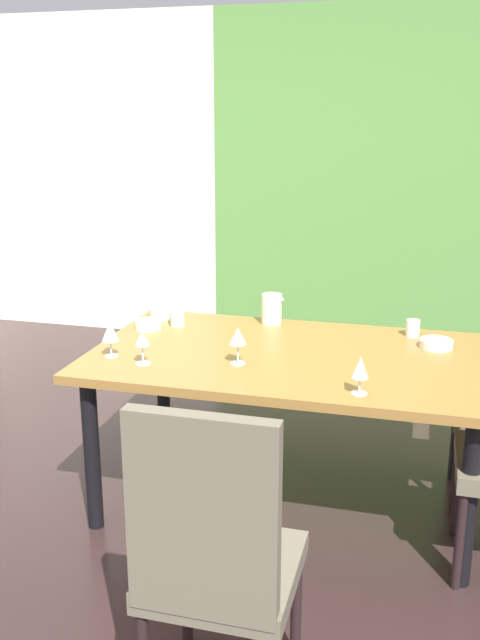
{
  "coord_description": "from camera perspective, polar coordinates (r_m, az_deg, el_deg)",
  "views": [
    {
      "loc": [
        0.99,
        -2.63,
        1.77
      ],
      "look_at": [
        0.17,
        0.44,
        0.85
      ],
      "focal_mm": 40.0,
      "sensor_mm": 36.0,
      "label": 1
    }
  ],
  "objects": [
    {
      "name": "ground_plane",
      "position": [
        3.33,
        -4.98,
        -16.23
      ],
      "size": [
        5.68,
        5.67,
        0.02
      ],
      "primitive_type": "cube",
      "color": "#2F1F1F"
    },
    {
      "name": "back_panel_interior",
      "position": [
        6.09,
        -11.99,
        11.06
      ],
      "size": [
        2.19,
        0.1,
        2.53
      ],
      "primitive_type": "cube",
      "color": "silver",
      "rests_on": "ground_plane"
    },
    {
      "name": "garden_window_panel",
      "position": [
        5.44,
        16.27,
        10.2
      ],
      "size": [
        3.49,
        0.1,
        2.53
      ],
      "primitive_type": "cube",
      "color": "#578E40",
      "rests_on": "ground_plane"
    },
    {
      "name": "dining_table",
      "position": [
        3.22,
        3.97,
        -3.96
      ],
      "size": [
        1.76,
        1.06,
        0.74
      ],
      "color": "olive",
      "rests_on": "ground_plane"
    },
    {
      "name": "chair_head_near",
      "position": [
        2.14,
        -2.01,
        -18.28
      ],
      "size": [
        0.44,
        0.44,
        1.04
      ],
      "color": "#615A48",
      "rests_on": "ground_plane"
    },
    {
      "name": "wine_glass_right",
      "position": [
        3.16,
        -10.35,
        -0.95
      ],
      "size": [
        0.08,
        0.08,
        0.16
      ],
      "color": "silver",
      "rests_on": "dining_table"
    },
    {
      "name": "wine_glass_front",
      "position": [
        2.74,
        9.6,
        -3.85
      ],
      "size": [
        0.06,
        0.06,
        0.15
      ],
      "color": "silver",
      "rests_on": "dining_table"
    },
    {
      "name": "wine_glass_near_shelf",
      "position": [
        3.02,
        -0.17,
        -1.4
      ],
      "size": [
        0.07,
        0.07,
        0.16
      ],
      "color": "silver",
      "rests_on": "dining_table"
    },
    {
      "name": "wine_glass_center",
      "position": [
        3.04,
        -7.83,
        -1.57
      ],
      "size": [
        0.07,
        0.07,
        0.15
      ],
      "color": "silver",
      "rests_on": "dining_table"
    },
    {
      "name": "serving_bowl_corner",
      "position": [
        3.76,
        -5.97,
        0.59
      ],
      "size": [
        0.18,
        0.18,
        0.05
      ],
      "primitive_type": "cylinder",
      "color": "silver",
      "rests_on": "dining_table"
    },
    {
      "name": "serving_bowl_east",
      "position": [
        3.38,
        15.44,
        -1.84
      ],
      "size": [
        0.15,
        0.15,
        0.04
      ],
      "primitive_type": "cylinder",
      "color": "silver",
      "rests_on": "dining_table"
    },
    {
      "name": "serving_bowl_rear",
      "position": [
        3.57,
        -7.35,
        -0.38
      ],
      "size": [
        0.13,
        0.13,
        0.04
      ],
      "primitive_type": "cylinder",
      "color": "white",
      "rests_on": "dining_table"
    },
    {
      "name": "cup_north",
      "position": [
        3.59,
        -5.02,
        0.21
      ],
      "size": [
        0.07,
        0.07,
        0.09
      ],
      "primitive_type": "cylinder",
      "color": "silver",
      "rests_on": "dining_table"
    },
    {
      "name": "cup_west",
      "position": [
        3.51,
        13.67,
        -0.64
      ],
      "size": [
        0.06,
        0.06,
        0.08
      ],
      "primitive_type": "cylinder",
      "color": "silver",
      "rests_on": "dining_table"
    },
    {
      "name": "pitcher_near_window",
      "position": [
        3.61,
        2.56,
        0.89
      ],
      "size": [
        0.12,
        0.1,
        0.16
      ],
      "color": "beige",
      "rests_on": "dining_table"
    }
  ]
}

